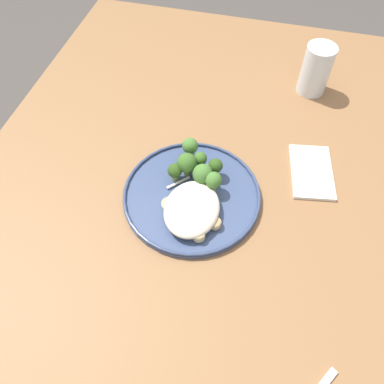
% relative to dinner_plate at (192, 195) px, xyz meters
% --- Properties ---
extents(ground, '(6.00, 6.00, 0.00)m').
position_rel_dinner_plate_xyz_m(ground, '(0.01, 0.00, -0.75)').
color(ground, '#47423D').
extents(wooden_dining_table, '(1.40, 1.00, 0.74)m').
position_rel_dinner_plate_xyz_m(wooden_dining_table, '(0.01, 0.00, -0.09)').
color(wooden_dining_table, brown).
rests_on(wooden_dining_table, ground).
extents(dinner_plate, '(0.29, 0.29, 0.02)m').
position_rel_dinner_plate_xyz_m(dinner_plate, '(0.00, 0.00, 0.00)').
color(dinner_plate, '#38476B').
rests_on(dinner_plate, wooden_dining_table).
extents(noodle_bed, '(0.14, 0.11, 0.04)m').
position_rel_dinner_plate_xyz_m(noodle_bed, '(-0.05, -0.01, 0.02)').
color(noodle_bed, beige).
rests_on(noodle_bed, dinner_plate).
extents(seared_scallop_tiny_bay, '(0.02, 0.02, 0.02)m').
position_rel_dinner_plate_xyz_m(seared_scallop_tiny_bay, '(-0.07, -0.01, 0.01)').
color(seared_scallop_tiny_bay, beige).
rests_on(seared_scallop_tiny_bay, dinner_plate).
extents(seared_scallop_left_edge, '(0.03, 0.03, 0.01)m').
position_rel_dinner_plate_xyz_m(seared_scallop_left_edge, '(-0.04, 0.04, 0.01)').
color(seared_scallop_left_edge, beige).
rests_on(seared_scallop_left_edge, dinner_plate).
extents(seared_scallop_large_seared, '(0.03, 0.03, 0.02)m').
position_rel_dinner_plate_xyz_m(seared_scallop_large_seared, '(-0.07, 0.01, 0.01)').
color(seared_scallop_large_seared, beige).
rests_on(seared_scallop_large_seared, dinner_plate).
extents(seared_scallop_on_noodles, '(0.02, 0.02, 0.02)m').
position_rel_dinner_plate_xyz_m(seared_scallop_on_noodles, '(-0.10, -0.04, 0.01)').
color(seared_scallop_on_noodles, '#E5C689').
rests_on(seared_scallop_on_noodles, dinner_plate).
extents(seared_scallop_right_edge, '(0.03, 0.03, 0.01)m').
position_rel_dinner_plate_xyz_m(seared_scallop_right_edge, '(-0.06, -0.06, 0.01)').
color(seared_scallop_right_edge, '#DBB77A').
rests_on(seared_scallop_right_edge, dinner_plate).
extents(broccoli_floret_center_pile, '(0.04, 0.04, 0.06)m').
position_rel_dinner_plate_xyz_m(broccoli_floret_center_pile, '(0.05, 0.02, 0.04)').
color(broccoli_floret_center_pile, '#89A356').
rests_on(broccoli_floret_center_pile, dinner_plate).
extents(broccoli_floret_beside_noodles, '(0.04, 0.04, 0.06)m').
position_rel_dinner_plate_xyz_m(broccoli_floret_beside_noodles, '(0.02, -0.04, 0.04)').
color(broccoli_floret_beside_noodles, '#7A994C').
rests_on(broccoli_floret_beside_noodles, dinner_plate).
extents(broccoli_floret_right_tilted, '(0.03, 0.03, 0.04)m').
position_rel_dinner_plate_xyz_m(broccoli_floret_right_tilted, '(0.03, 0.05, 0.03)').
color(broccoli_floret_right_tilted, '#7A994C').
rests_on(broccoli_floret_right_tilted, dinner_plate).
extents(broccoli_floret_near_rim, '(0.04, 0.04, 0.05)m').
position_rel_dinner_plate_xyz_m(broccoli_floret_near_rim, '(0.10, 0.03, 0.03)').
color(broccoli_floret_near_rim, '#89A356').
rests_on(broccoli_floret_near_rim, dinner_plate).
extents(broccoli_floret_left_leaning, '(0.03, 0.03, 0.05)m').
position_rel_dinner_plate_xyz_m(broccoli_floret_left_leaning, '(0.06, -0.04, 0.03)').
color(broccoli_floret_left_leaning, '#7A994C').
rests_on(broccoli_floret_left_leaning, dinner_plate).
extents(broccoli_floret_small_sprig, '(0.03, 0.03, 0.05)m').
position_rel_dinner_plate_xyz_m(broccoli_floret_small_sprig, '(0.07, 0.00, 0.03)').
color(broccoli_floret_small_sprig, '#89A356').
rests_on(broccoli_floret_small_sprig, dinner_plate).
extents(broccoli_floret_split_head, '(0.04, 0.04, 0.06)m').
position_rel_dinner_plate_xyz_m(broccoli_floret_split_head, '(0.03, -0.01, 0.04)').
color(broccoli_floret_split_head, '#89A356').
rests_on(broccoli_floret_split_head, dinner_plate).
extents(onion_sliver_pale_crescent, '(0.05, 0.04, 0.00)m').
position_rel_dinner_plate_xyz_m(onion_sliver_pale_crescent, '(0.07, -0.01, 0.01)').
color(onion_sliver_pale_crescent, silver).
rests_on(onion_sliver_pale_crescent, dinner_plate).
extents(onion_sliver_short_strip, '(0.04, 0.04, 0.00)m').
position_rel_dinner_plate_xyz_m(onion_sliver_short_strip, '(0.02, 0.04, 0.01)').
color(onion_sliver_short_strip, silver).
rests_on(onion_sliver_short_strip, dinner_plate).
extents(water_glass, '(0.07, 0.07, 0.13)m').
position_rel_dinner_plate_xyz_m(water_glass, '(0.41, -0.22, 0.05)').
color(water_glass, silver).
rests_on(water_glass, wooden_dining_table).
extents(folded_napkin, '(0.16, 0.11, 0.01)m').
position_rel_dinner_plate_xyz_m(folded_napkin, '(0.13, -0.24, -0.00)').
color(folded_napkin, silver).
rests_on(folded_napkin, wooden_dining_table).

